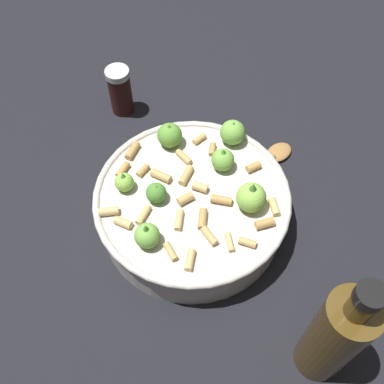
{
  "coord_description": "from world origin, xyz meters",
  "views": [
    {
      "loc": [
        0.26,
        0.28,
        0.64
      ],
      "look_at": [
        0.0,
        0.0,
        0.08
      ],
      "focal_mm": 43.09,
      "sensor_mm": 36.0,
      "label": 1
    }
  ],
  "objects_px": {
    "pepper_shaker": "(120,91)",
    "wooden_spoon": "(252,172)",
    "cooking_pan": "(192,204)",
    "olive_oil_bottle": "(335,336)"
  },
  "relations": [
    {
      "from": "pepper_shaker",
      "to": "wooden_spoon",
      "type": "distance_m",
      "value": 0.29
    },
    {
      "from": "cooking_pan",
      "to": "olive_oil_bottle",
      "type": "xyz_separation_m",
      "value": [
        0.03,
        0.28,
        0.06
      ]
    },
    {
      "from": "cooking_pan",
      "to": "wooden_spoon",
      "type": "relative_size",
      "value": 1.38
    },
    {
      "from": "cooking_pan",
      "to": "olive_oil_bottle",
      "type": "distance_m",
      "value": 0.28
    },
    {
      "from": "cooking_pan",
      "to": "wooden_spoon",
      "type": "distance_m",
      "value": 0.14
    },
    {
      "from": "olive_oil_bottle",
      "to": "pepper_shaker",
      "type": "bearing_deg",
      "value": -100.45
    },
    {
      "from": "cooking_pan",
      "to": "pepper_shaker",
      "type": "bearing_deg",
      "value": -104.89
    },
    {
      "from": "pepper_shaker",
      "to": "cooking_pan",
      "type": "bearing_deg",
      "value": 75.11
    },
    {
      "from": "cooking_pan",
      "to": "pepper_shaker",
      "type": "height_order",
      "value": "cooking_pan"
    },
    {
      "from": "pepper_shaker",
      "to": "wooden_spoon",
      "type": "bearing_deg",
      "value": 103.18
    }
  ]
}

